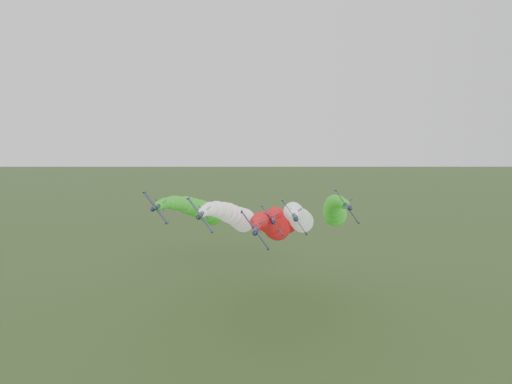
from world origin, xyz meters
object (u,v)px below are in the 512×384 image
at_px(jet_inner_left, 234,216).
at_px(jet_outer_left, 199,210).
at_px(jet_trail, 282,219).
at_px(jet_outer_right, 334,210).
at_px(jet_inner_right, 298,217).
at_px(jet_lead, 272,226).

relative_size(jet_inner_left, jet_outer_left, 1.01).
bearing_deg(jet_trail, jet_outer_right, -35.89).
bearing_deg(jet_inner_left, jet_inner_right, -5.05).
distance_m(jet_lead, jet_inner_right, 11.81).
xyz_separation_m(jet_lead, jet_trail, (3.49, 25.02, -2.18)).
height_order(jet_lead, jet_inner_right, jet_inner_right).
height_order(jet_inner_left, jet_inner_right, jet_inner_left).
xyz_separation_m(jet_inner_left, jet_outer_left, (-11.03, 6.21, 0.86)).
bearing_deg(jet_inner_left, jet_lead, -43.85).
bearing_deg(jet_outer_right, jet_inner_left, -173.66).
xyz_separation_m(jet_lead, jet_inner_left, (-11.07, 10.64, 1.04)).
relative_size(jet_inner_left, jet_inner_right, 1.00).
bearing_deg(jet_outer_right, jet_trail, 144.11).
distance_m(jet_lead, jet_outer_right, 23.53).
height_order(jet_inner_left, jet_outer_right, jet_outer_right).
distance_m(jet_inner_right, jet_outer_left, 30.72).
xyz_separation_m(jet_outer_left, jet_outer_right, (40.89, -2.89, 0.59)).
bearing_deg(jet_inner_right, jet_outer_left, 165.18).
height_order(jet_outer_right, jet_trail, jet_outer_right).
bearing_deg(jet_lead, jet_outer_right, 36.62).
height_order(jet_inner_left, jet_outer_left, jet_outer_left).
distance_m(jet_inner_left, jet_outer_right, 30.07).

